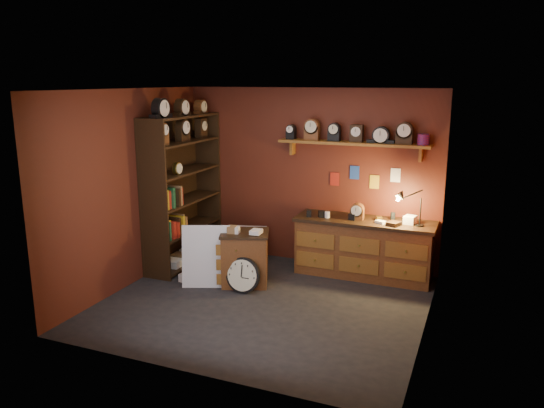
{
  "coord_description": "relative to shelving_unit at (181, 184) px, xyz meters",
  "views": [
    {
      "loc": [
        2.5,
        -5.85,
        2.82
      ],
      "look_at": [
        -0.03,
        0.35,
        1.24
      ],
      "focal_mm": 35.0,
      "sensor_mm": 36.0,
      "label": 1
    }
  ],
  "objects": [
    {
      "name": "floor_box_a",
      "position": [
        1.18,
        -0.4,
        -1.16
      ],
      "size": [
        0.32,
        0.28,
        0.18
      ],
      "primitive_type": "cube",
      "rotation": [
        0.0,
        0.0,
        -0.11
      ],
      "color": "olive",
      "rests_on": "ground"
    },
    {
      "name": "shelving_unit",
      "position": [
        0.0,
        0.0,
        0.0
      ],
      "size": [
        0.47,
        1.6,
        2.58
      ],
      "color": "black",
      "rests_on": "ground"
    },
    {
      "name": "big_round_clock",
      "position": [
        1.38,
        -0.73,
        -1.01
      ],
      "size": [
        0.49,
        0.16,
        0.49
      ],
      "color": "black",
      "rests_on": "ground"
    },
    {
      "name": "floor",
      "position": [
        1.79,
        -0.98,
        -1.25
      ],
      "size": [
        4.0,
        4.0,
        0.0
      ],
      "primitive_type": "plane",
      "color": "black",
      "rests_on": "ground"
    },
    {
      "name": "mini_fridge",
      "position": [
        0.95,
        0.41,
        -0.99
      ],
      "size": [
        0.61,
        0.63,
        0.52
      ],
      "rotation": [
        0.0,
        0.0,
        0.27
      ],
      "color": "silver",
      "rests_on": "ground"
    },
    {
      "name": "floor_box_c",
      "position": [
        0.57,
        -0.1,
        -1.17
      ],
      "size": [
        0.3,
        0.29,
        0.18
      ],
      "primitive_type": "cube",
      "rotation": [
        0.0,
        0.0,
        0.53
      ],
      "color": "olive",
      "rests_on": "ground"
    },
    {
      "name": "low_cabinet",
      "position": [
        1.28,
        -0.45,
        -0.84
      ],
      "size": [
        0.82,
        0.76,
        0.84
      ],
      "rotation": [
        0.0,
        0.0,
        0.37
      ],
      "color": "brown",
      "rests_on": "ground"
    },
    {
      "name": "workbench",
      "position": [
        2.75,
        0.49,
        -0.78
      ],
      "size": [
        2.0,
        0.66,
        1.36
      ],
      "color": "brown",
      "rests_on": "ground"
    },
    {
      "name": "floor_box_b",
      "position": [
        0.49,
        -0.66,
        -1.2
      ],
      "size": [
        0.23,
        0.26,
        0.12
      ],
      "primitive_type": "cube",
      "rotation": [
        0.0,
        0.0,
        -0.15
      ],
      "color": "white",
      "rests_on": "ground"
    },
    {
      "name": "white_panel",
      "position": [
        0.81,
        -0.72,
        -1.25
      ],
      "size": [
        0.68,
        0.41,
        0.88
      ],
      "primitive_type": "cube",
      "rotation": [
        -0.17,
        0.0,
        0.38
      ],
      "color": "silver",
      "rests_on": "ground"
    },
    {
      "name": "room_shell",
      "position": [
        1.84,
        -0.87,
        0.47
      ],
      "size": [
        4.02,
        3.62,
        2.71
      ],
      "color": "#592315",
      "rests_on": "ground"
    }
  ]
}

